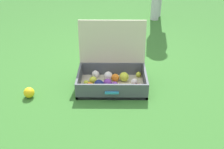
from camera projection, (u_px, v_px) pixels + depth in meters
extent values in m
plane|color=#336B28|center=(102.00, 85.00, 2.33)|extent=(16.00, 16.00, 0.00)
cube|color=beige|center=(112.00, 86.00, 2.29)|extent=(0.58, 0.38, 0.03)
cube|color=#4C5156|center=(79.00, 80.00, 2.26)|extent=(0.02, 0.38, 0.14)
cube|color=#4C5156|center=(145.00, 80.00, 2.26)|extent=(0.02, 0.38, 0.14)
cube|color=#4C5156|center=(112.00, 92.00, 2.10)|extent=(0.55, 0.02, 0.14)
cube|color=#4C5156|center=(112.00, 70.00, 2.42)|extent=(0.55, 0.02, 0.14)
cube|color=beige|center=(112.00, 42.00, 2.31)|extent=(0.58, 0.06, 0.38)
cube|color=teal|center=(112.00, 93.00, 2.08)|extent=(0.11, 0.02, 0.02)
sphere|color=white|center=(134.00, 82.00, 2.27)|extent=(0.06, 0.06, 0.06)
sphere|color=#CCDB38|center=(124.00, 77.00, 2.32)|extent=(0.08, 0.08, 0.08)
sphere|color=navy|center=(99.00, 85.00, 2.21)|extent=(0.08, 0.08, 0.08)
sphere|color=white|center=(108.00, 76.00, 2.34)|extent=(0.08, 0.08, 0.08)
sphere|color=#D1B784|center=(126.00, 88.00, 2.20)|extent=(0.05, 0.05, 0.05)
sphere|color=orange|center=(115.00, 77.00, 2.33)|extent=(0.07, 0.07, 0.07)
sphere|color=red|center=(139.00, 88.00, 2.17)|extent=(0.07, 0.07, 0.07)
sphere|color=orange|center=(90.00, 86.00, 2.22)|extent=(0.06, 0.06, 0.06)
sphere|color=#CCDB38|center=(138.00, 74.00, 2.39)|extent=(0.05, 0.05, 0.05)
sphere|color=#CCDB38|center=(86.00, 83.00, 2.27)|extent=(0.05, 0.05, 0.05)
sphere|color=#CCDB38|center=(93.00, 80.00, 2.29)|extent=(0.07, 0.07, 0.07)
sphere|color=navy|center=(107.00, 89.00, 2.16)|extent=(0.07, 0.07, 0.07)
sphere|color=purple|center=(108.00, 83.00, 2.24)|extent=(0.07, 0.07, 0.07)
sphere|color=white|center=(95.00, 74.00, 2.38)|extent=(0.07, 0.07, 0.07)
sphere|color=purple|center=(115.00, 85.00, 2.23)|extent=(0.06, 0.06, 0.06)
sphere|color=white|center=(83.00, 88.00, 2.19)|extent=(0.05, 0.05, 0.05)
sphere|color=yellow|center=(29.00, 93.00, 2.15)|extent=(0.09, 0.09, 0.09)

